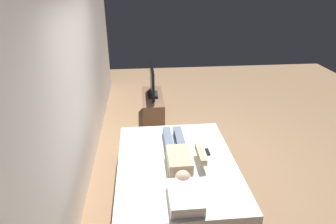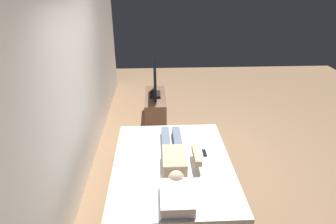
# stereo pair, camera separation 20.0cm
# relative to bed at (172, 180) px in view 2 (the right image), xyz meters

# --- Properties ---
(ground_plane) EXTENTS (10.00, 10.00, 0.00)m
(ground_plane) POSITION_rel_bed_xyz_m (0.74, -0.33, -0.26)
(ground_plane) COLOR #8C6B4C
(back_wall) EXTENTS (6.40, 0.10, 2.80)m
(back_wall) POSITION_rel_bed_xyz_m (1.14, 1.24, 1.14)
(back_wall) COLOR silver
(back_wall) RESTS_ON ground
(bed) EXTENTS (2.04, 1.55, 0.54)m
(bed) POSITION_rel_bed_xyz_m (0.00, 0.00, 0.00)
(bed) COLOR brown
(bed) RESTS_ON ground
(pillow) EXTENTS (0.48, 0.34, 0.12)m
(pillow) POSITION_rel_bed_xyz_m (-0.70, 0.00, 0.34)
(pillow) COLOR white
(pillow) RESTS_ON bed
(person) EXTENTS (1.26, 0.46, 0.18)m
(person) POSITION_rel_bed_xyz_m (0.03, -0.03, 0.36)
(person) COLOR tan
(person) RESTS_ON bed
(remote) EXTENTS (0.15, 0.04, 0.02)m
(remote) POSITION_rel_bed_xyz_m (0.18, -0.43, 0.29)
(remote) COLOR black
(remote) RESTS_ON bed
(tv_stand) EXTENTS (1.10, 0.40, 0.50)m
(tv_stand) POSITION_rel_bed_xyz_m (2.30, 0.20, -0.01)
(tv_stand) COLOR brown
(tv_stand) RESTS_ON ground
(tv) EXTENTS (0.88, 0.20, 0.59)m
(tv) POSITION_rel_bed_xyz_m (2.30, 0.20, 0.52)
(tv) COLOR black
(tv) RESTS_ON tv_stand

